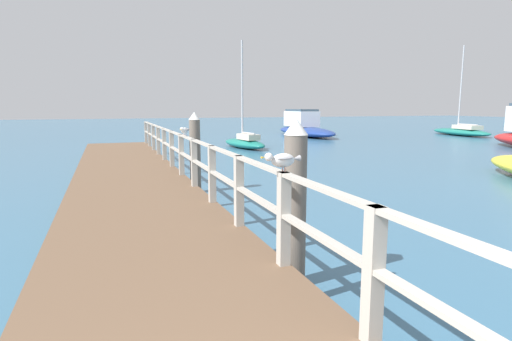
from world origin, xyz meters
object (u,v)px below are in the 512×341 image
object	(u,v)px
dock_piling_far	(195,152)
boat_5	(461,131)
dock_piling_near	(295,203)
boat_4	(245,142)
seagull_background	(185,130)
seagull_foreground	(282,159)
boat_3	(304,127)

from	to	relation	value
dock_piling_far	boat_5	bearing A→B (deg)	30.49
dock_piling_near	boat_4	size ratio (longest dim) A/B	0.37
seagull_background	boat_4	world-z (taller)	boat_4
dock_piling_near	seagull_foreground	size ratio (longest dim) A/B	4.40
boat_5	dock_piling_far	bearing A→B (deg)	-140.47
seagull_foreground	boat_3	xyz separation A→B (m)	(12.45, 24.12, -1.00)
seagull_background	boat_4	bearing A→B (deg)	-83.34
dock_piling_near	boat_3	world-z (taller)	dock_piling_near
boat_3	boat_4	distance (m)	10.11
dock_piling_far	boat_3	xyz separation A→B (m)	(12.06, 17.66, -0.38)
dock_piling_near	dock_piling_far	bearing A→B (deg)	90.00
dock_piling_near	seagull_foreground	world-z (taller)	dock_piling_near
seagull_foreground	seagull_background	world-z (taller)	same
dock_piling_far	boat_5	distance (m)	27.56
boat_3	boat_5	xyz separation A→B (m)	(11.68, -3.68, -0.33)
boat_5	boat_3	bearing A→B (deg)	171.57
dock_piling_near	boat_5	world-z (taller)	boat_5
dock_piling_far	seagull_foreground	bearing A→B (deg)	-93.44
dock_piling_far	boat_3	size ratio (longest dim) A/B	0.26
boat_4	boat_3	bearing A→B (deg)	36.52
seagull_background	boat_4	distance (m)	12.47
dock_piling_near	seagull_background	size ratio (longest dim) A/B	4.90
dock_piling_near	boat_4	world-z (taller)	boat_4
dock_piling_far	seagull_foreground	world-z (taller)	dock_piling_far
dock_piling_near	boat_3	distance (m)	26.54
dock_piling_near	boat_5	bearing A→B (deg)	40.05
boat_4	seagull_foreground	bearing A→B (deg)	-115.44
boat_3	boat_5	distance (m)	12.25
seagull_background	dock_piling_far	bearing A→B (deg)	-87.34
dock_piling_near	seagull_background	bearing A→B (deg)	94.16
dock_piling_far	seagull_background	bearing A→B (deg)	-119.11
dock_piling_near	boat_5	xyz separation A→B (m)	(23.74, 19.96, -0.72)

